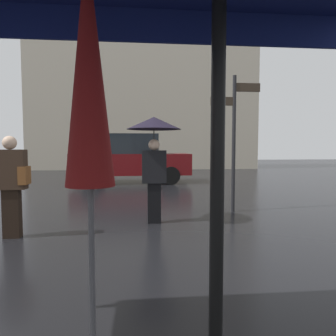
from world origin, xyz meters
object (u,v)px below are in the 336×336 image
street_signpost (234,130)px  pedestrian_with_bag (12,180)px  parked_car_left (130,158)px  pedestrian_with_umbrella (154,139)px  folded_patio_umbrella_near (89,91)px

street_signpost → pedestrian_with_bag: bearing=-158.9°
parked_car_left → pedestrian_with_umbrella: bearing=-100.7°
pedestrian_with_bag → street_signpost: street_signpost is taller
parked_car_left → street_signpost: size_ratio=1.56×
pedestrian_with_bag → folded_patio_umbrella_near: bearing=-132.7°
pedestrian_with_umbrella → street_signpost: (1.77, 0.83, 0.21)m
street_signpost → folded_patio_umbrella_near: bearing=-117.0°
folded_patio_umbrella_near → parked_car_left: 10.37m
pedestrian_with_bag → street_signpost: bearing=-50.4°
pedestrian_with_bag → street_signpost: size_ratio=0.54×
pedestrian_with_umbrella → folded_patio_umbrella_near: bearing=-165.3°
parked_car_left → street_signpost: bearing=-83.5°
folded_patio_umbrella_near → pedestrian_with_bag: bearing=118.8°
parked_car_left → street_signpost: (2.42, -5.75, 0.81)m
pedestrian_with_bag → parked_car_left: parked_car_left is taller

